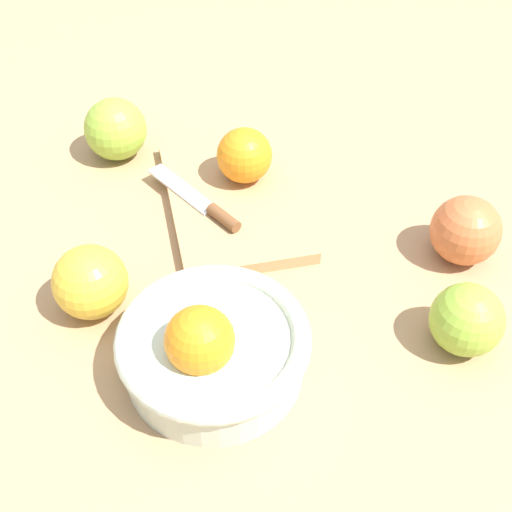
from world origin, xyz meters
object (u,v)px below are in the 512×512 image
object	(u,v)px
apple_back_right	(116,129)
apple_front_left_2	(467,320)
cutting_board	(233,199)
apple_front_left	(466,230)
orange_on_board	(244,155)
bowl	(212,348)
apple_back_left	(90,282)
knife	(205,205)

from	to	relation	value
apple_back_right	apple_front_left_2	world-z (taller)	apple_back_right
cutting_board	apple_front_left	size ratio (longest dim) A/B	3.13
orange_on_board	apple_front_left	distance (m)	0.27
bowl	apple_front_left_2	distance (m)	0.24
apple_back_right	apple_front_left	bearing A→B (deg)	-132.12
orange_on_board	apple_back_right	xyz separation A→B (m)	(0.11, 0.14, -0.01)
apple_front_left	apple_back_left	bearing A→B (deg)	83.77
orange_on_board	cutting_board	bearing A→B (deg)	139.14
cutting_board	apple_back_left	bearing A→B (deg)	122.60
apple_back_right	apple_back_left	world-z (taller)	apple_back_right
apple_front_left	apple_back_left	world-z (taller)	same
cutting_board	apple_back_left	size ratio (longest dim) A/B	3.13
apple_front_left_2	bowl	bearing A→B (deg)	80.42
apple_front_left_2	apple_back_left	distance (m)	0.37
orange_on_board	apple_back_left	size ratio (longest dim) A/B	0.87
apple_front_left_2	apple_back_left	size ratio (longest dim) A/B	0.94
knife	orange_on_board	bearing A→B (deg)	-55.67
orange_on_board	apple_front_left	size ratio (longest dim) A/B	0.87
bowl	knife	size ratio (longest dim) A/B	1.21
knife	apple_back_left	world-z (taller)	apple_back_left
bowl	apple_front_left_2	bearing A→B (deg)	-99.58
cutting_board	apple_front_left	world-z (taller)	apple_front_left
bowl	orange_on_board	world-z (taller)	bowl
cutting_board	orange_on_board	size ratio (longest dim) A/B	3.58
orange_on_board	apple_back_right	world-z (taller)	orange_on_board
cutting_board	apple_front_left	xyz separation A→B (m)	(-0.16, -0.22, 0.03)
bowl	apple_front_left	distance (m)	0.31
knife	apple_back_right	size ratio (longest dim) A/B	1.88
knife	apple_back_left	bearing A→B (deg)	125.13
apple_back_right	apple_back_left	bearing A→B (deg)	165.63
bowl	orange_on_board	xyz separation A→B (m)	(0.25, -0.11, 0.02)
apple_back_right	apple_front_left_2	bearing A→B (deg)	-146.52
knife	apple_back_right	distance (m)	0.17
cutting_board	apple_back_right	distance (m)	0.18
apple_back_left	apple_front_left_2	bearing A→B (deg)	-114.50
apple_front_left	orange_on_board	bearing A→B (deg)	46.39
bowl	knife	bearing A→B (deg)	-12.28
orange_on_board	apple_front_left_2	distance (m)	0.32
orange_on_board	knife	xyz separation A→B (m)	(-0.04, 0.06, -0.03)
bowl	cutting_board	distance (m)	0.24
cutting_board	knife	world-z (taller)	knife
orange_on_board	apple_front_left_2	xyz separation A→B (m)	(-0.29, -0.13, -0.01)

